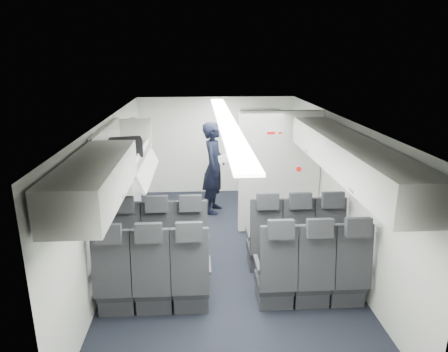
{
  "coord_description": "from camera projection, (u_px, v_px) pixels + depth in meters",
  "views": [
    {
      "loc": [
        -0.39,
        -5.72,
        3.02
      ],
      "look_at": [
        0.0,
        0.4,
        1.15
      ],
      "focal_mm": 32.0,
      "sensor_mm": 36.0,
      "label": 1
    }
  ],
  "objects": [
    {
      "name": "cabin_shell",
      "position": [
        226.0,
        185.0,
        6.04
      ],
      "size": [
        3.41,
        6.01,
        2.16
      ],
      "color": "black",
      "rests_on": "ground"
    },
    {
      "name": "seat_row_front",
      "position": [
        228.0,
        244.0,
        5.74
      ],
      "size": [
        3.33,
        0.56,
        1.24
      ],
      "color": "black",
      "rests_on": "cabin_shell"
    },
    {
      "name": "seat_row_mid",
      "position": [
        234.0,
        278.0,
        4.88
      ],
      "size": [
        3.33,
        0.56,
        1.24
      ],
      "color": "black",
      "rests_on": "cabin_shell"
    },
    {
      "name": "overhead_bin_left_rear",
      "position": [
        95.0,
        181.0,
        3.83
      ],
      "size": [
        0.53,
        1.8,
        0.4
      ],
      "color": "silver",
      "rests_on": "cabin_shell"
    },
    {
      "name": "overhead_bin_left_front_open",
      "position": [
        123.0,
        151.0,
        5.53
      ],
      "size": [
        0.64,
        1.7,
        0.72
      ],
      "color": "#9E9E93",
      "rests_on": "cabin_shell"
    },
    {
      "name": "overhead_bin_right_rear",
      "position": [
        378.0,
        175.0,
        4.0
      ],
      "size": [
        0.53,
        1.8,
        0.4
      ],
      "color": "silver",
      "rests_on": "cabin_shell"
    },
    {
      "name": "overhead_bin_right_front",
      "position": [
        325.0,
        140.0,
        5.67
      ],
      "size": [
        0.53,
        1.7,
        0.4
      ],
      "color": "silver",
      "rests_on": "cabin_shell"
    },
    {
      "name": "bulkhead_partition",
      "position": [
        279.0,
        172.0,
        6.88
      ],
      "size": [
        1.4,
        0.15,
        2.13
      ],
      "color": "silver",
      "rests_on": "cabin_shell"
    },
    {
      "name": "galley_unit",
      "position": [
        260.0,
        153.0,
        8.74
      ],
      "size": [
        0.85,
        0.52,
        1.9
      ],
      "color": "#939399",
      "rests_on": "cabin_shell"
    },
    {
      "name": "boarding_door",
      "position": [
        133.0,
        170.0,
        7.47
      ],
      "size": [
        0.12,
        1.27,
        1.86
      ],
      "color": "silver",
      "rests_on": "cabin_shell"
    },
    {
      "name": "flight_attendant",
      "position": [
        214.0,
        168.0,
        7.78
      ],
      "size": [
        0.57,
        0.74,
        1.81
      ],
      "primitive_type": "imported",
      "rotation": [
        0.0,
        0.0,
        1.35
      ],
      "color": "black",
      "rests_on": "ground"
    },
    {
      "name": "carry_on_bag",
      "position": [
        126.0,
        148.0,
        5.49
      ],
      "size": [
        0.5,
        0.4,
        0.26
      ],
      "primitive_type": "cube",
      "rotation": [
        0.0,
        0.0,
        0.24
      ],
      "color": "black",
      "rests_on": "overhead_bin_left_front_open"
    },
    {
      "name": "papers",
      "position": [
        224.0,
        159.0,
        7.69
      ],
      "size": [
        0.22,
        0.06,
        0.16
      ],
      "primitive_type": "cube",
      "rotation": [
        0.0,
        0.0,
        0.15
      ],
      "color": "white",
      "rests_on": "flight_attendant"
    }
  ]
}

